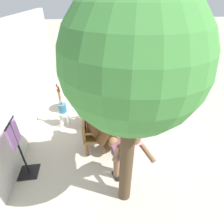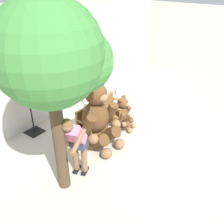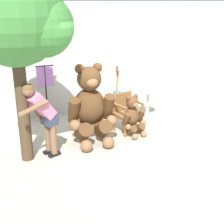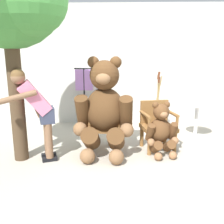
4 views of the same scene
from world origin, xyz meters
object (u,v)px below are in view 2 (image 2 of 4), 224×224
at_px(teddy_bear_small, 123,113).
at_px(person_visitor, 75,140).
at_px(white_stool, 94,104).
at_px(clothing_display_stand, 30,107).
at_px(wooden_chair_left, 90,125).
at_px(patio_tree, 55,57).
at_px(brush_bucket, 94,94).
at_px(round_side_table, 115,93).
at_px(teddy_bear_large, 98,116).
at_px(wooden_chair_right, 114,110).

xyz_separation_m(teddy_bear_small, person_visitor, (-1.99, -0.29, 0.44)).
bearing_deg(white_stool, clothing_display_stand, 158.25).
relative_size(wooden_chair_left, person_visitor, 0.58).
bearing_deg(patio_tree, wooden_chair_left, 24.13).
height_order(brush_bucket, round_side_table, brush_bucket).
bearing_deg(teddy_bear_large, clothing_display_stand, 108.57).
height_order(person_visitor, patio_tree, patio_tree).
bearing_deg(wooden_chair_right, teddy_bear_large, -163.89).
bearing_deg(person_visitor, wooden_chair_left, 29.19).
bearing_deg(teddy_bear_small, person_visitor, -171.67).
relative_size(person_visitor, round_side_table, 2.05).
height_order(brush_bucket, clothing_display_stand, clothing_display_stand).
bearing_deg(person_visitor, wooden_chair_right, 16.44).
relative_size(teddy_bear_small, patio_tree, 0.27).
xyz_separation_m(wooden_chair_left, person_visitor, (-1.04, -0.58, 0.43)).
relative_size(wooden_chair_left, round_side_table, 1.19).
bearing_deg(round_side_table, wooden_chair_right, -145.85).
height_order(person_visitor, brush_bucket, person_visitor).
xyz_separation_m(person_visitor, patio_tree, (-0.25, 0.00, 1.63)).
bearing_deg(teddy_bear_small, teddy_bear_large, 178.83).
bearing_deg(patio_tree, round_side_table, 20.78).
xyz_separation_m(wooden_chair_left, teddy_bear_large, (-0.01, -0.27, 0.35)).
height_order(teddy_bear_small, brush_bucket, brush_bucket).
bearing_deg(teddy_bear_small, round_side_table, 45.95).
distance_m(wooden_chair_left, person_visitor, 1.27).
xyz_separation_m(white_stool, brush_bucket, (-0.00, 0.00, 0.29)).
height_order(teddy_bear_small, round_side_table, teddy_bear_small).
bearing_deg(brush_bucket, teddy_bear_small, -95.24).
bearing_deg(wooden_chair_left, patio_tree, -155.87).
xyz_separation_m(wooden_chair_left, round_side_table, (1.81, 0.60, -0.01)).
relative_size(wooden_chair_right, patio_tree, 0.25).
xyz_separation_m(brush_bucket, round_side_table, (0.76, -0.17, -0.20)).
relative_size(person_visitor, patio_tree, 0.43).
xyz_separation_m(wooden_chair_left, clothing_display_stand, (-0.57, 1.42, 0.26)).
xyz_separation_m(teddy_bear_small, round_side_table, (0.86, 0.89, -0.00)).
height_order(round_side_table, patio_tree, patio_tree).
height_order(white_stool, clothing_display_stand, clothing_display_stand).
distance_m(teddy_bear_small, round_side_table, 1.23).
relative_size(brush_bucket, clothing_display_stand, 0.64).
xyz_separation_m(wooden_chair_right, round_side_table, (0.88, 0.60, -0.01)).
relative_size(person_visitor, white_stool, 3.21).
bearing_deg(teddy_bear_large, round_side_table, 25.57).
bearing_deg(patio_tree, brush_bucket, 30.02).
relative_size(wooden_chair_right, teddy_bear_large, 0.52).
bearing_deg(clothing_display_stand, wooden_chair_left, -67.97).
bearing_deg(brush_bucket, patio_tree, -149.98).
bearing_deg(clothing_display_stand, wooden_chair_right, -43.45).
distance_m(round_side_table, patio_tree, 3.91).
xyz_separation_m(white_stool, patio_tree, (-2.34, -1.35, 2.17)).
relative_size(wooden_chair_right, clothing_display_stand, 0.63).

